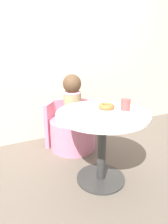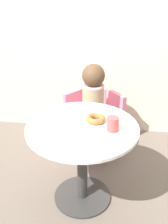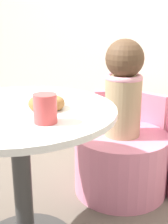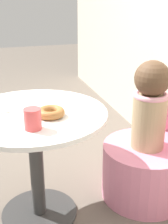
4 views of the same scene
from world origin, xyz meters
name	(u,v)px [view 4 (image 4 of 4)]	position (x,y,z in m)	size (l,w,h in m)	color
ground_plane	(46,206)	(0.00, 0.00, 0.00)	(12.00, 12.00, 0.00)	#665B51
round_table	(35,141)	(0.06, -0.05, 0.51)	(0.82, 0.82, 0.69)	#333333
tub_chair	(145,171)	(0.07, 0.67, 0.19)	(0.57, 0.57, 0.37)	pink
child_figure	(150,104)	(0.07, 0.67, 0.66)	(0.22, 0.22, 0.56)	tan
donut	(51,112)	(0.14, 0.03, 0.71)	(0.15, 0.15, 0.05)	#9E6633
cup	(33,119)	(0.27, -0.08, 0.74)	(0.08, 0.08, 0.10)	#DB4C4C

